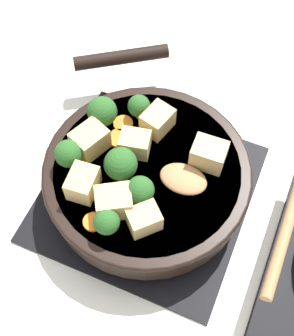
# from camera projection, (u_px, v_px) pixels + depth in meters

# --- Properties ---
(ground_plane) EXTENTS (2.40, 2.40, 0.00)m
(ground_plane) POSITION_uv_depth(u_px,v_px,m) (147.00, 193.00, 0.74)
(ground_plane) COLOR silver
(front_burner_grate) EXTENTS (0.31, 0.31, 0.03)m
(front_burner_grate) POSITION_uv_depth(u_px,v_px,m) (147.00, 190.00, 0.73)
(front_burner_grate) COLOR black
(front_burner_grate) RESTS_ON ground_plane
(skillet_pan) EXTENTS (0.40, 0.35, 0.05)m
(skillet_pan) POSITION_uv_depth(u_px,v_px,m) (147.00, 174.00, 0.69)
(skillet_pan) COLOR black
(skillet_pan) RESTS_ON front_burner_grate
(wooden_spoon) EXTENTS (0.24, 0.19, 0.02)m
(wooden_spoon) POSITION_uv_depth(u_px,v_px,m) (243.00, 200.00, 0.64)
(wooden_spoon) COLOR #A87A4C
(wooden_spoon) RESTS_ON skillet_pan
(tofu_cube_center_large) EXTENTS (0.05, 0.05, 0.04)m
(tofu_cube_center_large) POSITION_uv_depth(u_px,v_px,m) (158.00, 121.00, 0.69)
(tofu_cube_center_large) COLOR #DBB770
(tofu_cube_center_large) RESTS_ON skillet_pan
(tofu_cube_near_handle) EXTENTS (0.04, 0.05, 0.04)m
(tofu_cube_near_handle) POSITION_uv_depth(u_px,v_px,m) (209.00, 154.00, 0.66)
(tofu_cube_near_handle) COLOR #DBB770
(tofu_cube_near_handle) RESTS_ON skillet_pan
(tofu_cube_east_chunk) EXTENTS (0.06, 0.05, 0.04)m
(tofu_cube_east_chunk) POSITION_uv_depth(u_px,v_px,m) (89.00, 143.00, 0.67)
(tofu_cube_east_chunk) COLOR #DBB770
(tofu_cube_east_chunk) RESTS_ON skillet_pan
(tofu_cube_west_chunk) EXTENTS (0.05, 0.04, 0.04)m
(tofu_cube_west_chunk) POSITION_uv_depth(u_px,v_px,m) (83.00, 183.00, 0.64)
(tofu_cube_west_chunk) COLOR #DBB770
(tofu_cube_west_chunk) RESTS_ON skillet_pan
(tofu_cube_back_piece) EXTENTS (0.06, 0.06, 0.04)m
(tofu_cube_back_piece) POSITION_uv_depth(u_px,v_px,m) (114.00, 202.00, 0.62)
(tofu_cube_back_piece) COLOR #DBB770
(tofu_cube_back_piece) RESTS_ON skillet_pan
(tofu_cube_front_piece) EXTENTS (0.05, 0.05, 0.03)m
(tofu_cube_front_piece) POSITION_uv_depth(u_px,v_px,m) (144.00, 219.00, 0.61)
(tofu_cube_front_piece) COLOR #DBB770
(tofu_cube_front_piece) RESTS_ON skillet_pan
(tofu_cube_mid_small) EXTENTS (0.04, 0.05, 0.03)m
(tofu_cube_mid_small) POSITION_uv_depth(u_px,v_px,m) (135.00, 144.00, 0.67)
(tofu_cube_mid_small) COLOR #DBB770
(tofu_cube_mid_small) RESTS_ON skillet_pan
(broccoli_floret_near_spoon) EXTENTS (0.03, 0.03, 0.04)m
(broccoli_floret_near_spoon) POSITION_uv_depth(u_px,v_px,m) (107.00, 222.00, 0.60)
(broccoli_floret_near_spoon) COLOR #709956
(broccoli_floret_near_spoon) RESTS_ON skillet_pan
(broccoli_floret_center_top) EXTENTS (0.04, 0.04, 0.05)m
(broccoli_floret_center_top) POSITION_uv_depth(u_px,v_px,m) (140.00, 190.00, 0.62)
(broccoli_floret_center_top) COLOR #709956
(broccoli_floret_center_top) RESTS_ON skillet_pan
(broccoli_floret_east_rim) EXTENTS (0.05, 0.05, 0.05)m
(broccoli_floret_east_rim) POSITION_uv_depth(u_px,v_px,m) (121.00, 164.00, 0.64)
(broccoli_floret_east_rim) COLOR #709956
(broccoli_floret_east_rim) RESTS_ON skillet_pan
(broccoli_floret_west_rim) EXTENTS (0.03, 0.03, 0.04)m
(broccoli_floret_west_rim) POSITION_uv_depth(u_px,v_px,m) (139.00, 106.00, 0.70)
(broccoli_floret_west_rim) COLOR #709956
(broccoli_floret_west_rim) RESTS_ON skillet_pan
(broccoli_floret_north_edge) EXTENTS (0.04, 0.04, 0.05)m
(broccoli_floret_north_edge) POSITION_uv_depth(u_px,v_px,m) (102.00, 112.00, 0.69)
(broccoli_floret_north_edge) COLOR #709956
(broccoli_floret_north_edge) RESTS_ON skillet_pan
(broccoli_floret_south_cluster) EXTENTS (0.04, 0.04, 0.05)m
(broccoli_floret_south_cluster) POSITION_uv_depth(u_px,v_px,m) (69.00, 154.00, 0.65)
(broccoli_floret_south_cluster) COLOR #709956
(broccoli_floret_south_cluster) RESTS_ON skillet_pan
(carrot_slice_orange_thin) EXTENTS (0.03, 0.03, 0.01)m
(carrot_slice_orange_thin) POSITION_uv_depth(u_px,v_px,m) (93.00, 222.00, 0.63)
(carrot_slice_orange_thin) COLOR orange
(carrot_slice_orange_thin) RESTS_ON skillet_pan
(carrot_slice_near_center) EXTENTS (0.03, 0.03, 0.01)m
(carrot_slice_near_center) POSITION_uv_depth(u_px,v_px,m) (123.00, 124.00, 0.71)
(carrot_slice_near_center) COLOR orange
(carrot_slice_near_center) RESTS_ON skillet_pan
(carrot_slice_edge_slice) EXTENTS (0.03, 0.03, 0.01)m
(carrot_slice_edge_slice) POSITION_uv_depth(u_px,v_px,m) (119.00, 138.00, 0.69)
(carrot_slice_edge_slice) COLOR orange
(carrot_slice_edge_slice) RESTS_ON skillet_pan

